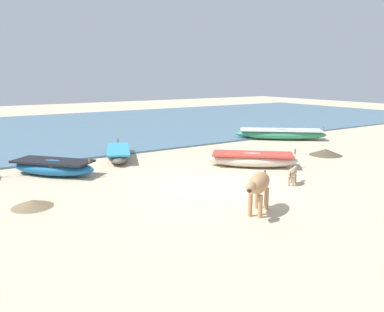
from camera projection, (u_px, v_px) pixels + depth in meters
ground at (218, 185)px, 12.39m from camera, size 80.00×80.00×0.00m
sea_water at (69, 128)px, 25.56m from camera, size 60.00×20.00×0.08m
fishing_boat_1 at (252, 159)px, 14.90m from camera, size 3.31×3.10×0.74m
fishing_boat_3 at (280, 134)px, 21.28m from camera, size 4.52×4.07×0.77m
fishing_boat_4 at (118, 153)px, 16.28m from camera, size 2.16×3.48×0.65m
fishing_boat_5 at (53, 167)px, 13.63m from camera, size 2.89×3.12×0.74m
cow_adult_tan at (259, 185)px, 9.73m from camera, size 1.48×1.13×1.05m
calf_near_dun at (293, 172)px, 12.44m from camera, size 0.79×0.56×0.55m
debris_pile_0 at (32, 203)px, 10.34m from camera, size 1.10×1.10×0.20m
debris_pile_1 at (326, 152)px, 17.10m from camera, size 1.64×1.64×0.27m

